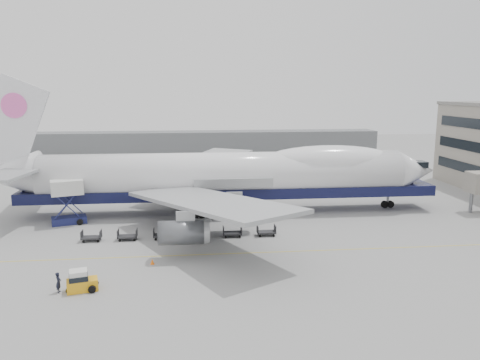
{
  "coord_description": "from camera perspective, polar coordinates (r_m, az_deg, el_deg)",
  "views": [
    {
      "loc": [
        -4.72,
        -54.92,
        17.68
      ],
      "look_at": [
        1.63,
        6.0,
        5.95
      ],
      "focal_mm": 35.0,
      "sensor_mm": 36.0,
      "label": 1
    }
  ],
  "objects": [
    {
      "name": "traffic_cone",
      "position": [
        49.93,
        -10.65,
        -9.75
      ],
      "size": [
        0.4,
        0.4,
        0.59
      ],
      "rotation": [
        0.0,
        0.0,
        -0.35
      ],
      "color": "orange",
      "rests_on": "ground"
    },
    {
      "name": "dolly_2",
      "position": [
        57.73,
        -9.37,
        -6.59
      ],
      "size": [
        2.3,
        1.35,
        1.3
      ],
      "color": "#2D2D30",
      "rests_on": "ground"
    },
    {
      "name": "baggage_tug",
      "position": [
        45.14,
        -18.83,
        -11.64
      ],
      "size": [
        2.93,
        2.03,
        1.95
      ],
      "rotation": [
        0.0,
        0.0,
        0.25
      ],
      "color": "#EAA416",
      "rests_on": "ground"
    },
    {
      "name": "dolly_1",
      "position": [
        58.15,
        -13.55,
        -6.62
      ],
      "size": [
        2.3,
        1.35,
        1.3
      ],
      "color": "#2D2D30",
      "rests_on": "ground"
    },
    {
      "name": "airliner",
      "position": [
        68.21,
        -1.34,
        0.66
      ],
      "size": [
        67.0,
        55.3,
        19.98
      ],
      "color": "white",
      "rests_on": "ground"
    },
    {
      "name": "dolly_5",
      "position": [
        58.31,
        3.23,
        -6.28
      ],
      "size": [
        2.3,
        1.35,
        1.3
      ],
      "color": "#2D2D30",
      "rests_on": "ground"
    },
    {
      "name": "apron_line",
      "position": [
        52.23,
        -0.42,
        -8.94
      ],
      "size": [
        60.0,
        0.15,
        0.01
      ],
      "primitive_type": "cube",
      "color": "gold",
      "rests_on": "ground"
    },
    {
      "name": "ground_worker",
      "position": [
        45.42,
        -21.26,
        -11.56
      ],
      "size": [
        0.5,
        0.72,
        1.88
      ],
      "primitive_type": "imported",
      "rotation": [
        0.0,
        0.0,
        1.64
      ],
      "color": "black",
      "rests_on": "ground"
    },
    {
      "name": "dolly_4",
      "position": [
        57.81,
        -0.94,
        -6.41
      ],
      "size": [
        2.3,
        1.35,
        1.3
      ],
      "color": "#2D2D30",
      "rests_on": "ground"
    },
    {
      "name": "catering_truck",
      "position": [
        66.76,
        -20.26,
        -2.17
      ],
      "size": [
        4.88,
        3.97,
        5.98
      ],
      "rotation": [
        0.0,
        0.0,
        0.31
      ],
      "color": "navy",
      "rests_on": "ground"
    },
    {
      "name": "ground",
      "position": [
        57.89,
        -0.99,
        -6.94
      ],
      "size": [
        260.0,
        260.0,
        0.0
      ],
      "primitive_type": "plane",
      "color": "gray",
      "rests_on": "ground"
    },
    {
      "name": "hangar",
      "position": [
        125.84,
        -8.34,
        4.26
      ],
      "size": [
        110.0,
        8.0,
        7.0
      ],
      "primitive_type": "cube",
      "color": "slate",
      "rests_on": "ground"
    },
    {
      "name": "dolly_3",
      "position": [
        57.61,
        -5.15,
        -6.52
      ],
      "size": [
        2.3,
        1.35,
        1.3
      ],
      "color": "#2D2D30",
      "rests_on": "ground"
    },
    {
      "name": "dolly_0",
      "position": [
        58.87,
        -17.65,
        -6.62
      ],
      "size": [
        2.3,
        1.35,
        1.3
      ],
      "color": "#2D2D30",
      "rests_on": "ground"
    }
  ]
}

